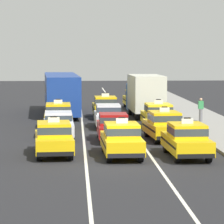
% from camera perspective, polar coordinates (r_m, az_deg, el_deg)
% --- Properties ---
extents(ground_plane, '(160.00, 160.00, 0.00)m').
position_cam_1_polar(ground_plane, '(29.84, 0.78, -4.54)').
color(ground_plane, '#232326').
extents(lane_stripe_left_center, '(0.14, 80.00, 0.01)m').
position_cam_1_polar(lane_stripe_left_center, '(49.58, -2.68, -0.53)').
color(lane_stripe_left_center, silver).
rests_on(lane_stripe_left_center, ground).
extents(lane_stripe_center_right, '(0.14, 80.00, 0.01)m').
position_cam_1_polar(lane_stripe_center_right, '(49.72, 1.01, -0.51)').
color(lane_stripe_center_right, silver).
rests_on(lane_stripe_center_right, ground).
extents(sidewalk_curb, '(4.00, 90.00, 0.15)m').
position_cam_1_polar(sidewalk_curb, '(45.55, 8.52, -1.03)').
color(sidewalk_curb, gray).
rests_on(sidewalk_curb, ground).
extents(taxi_left_nearest, '(2.08, 4.66, 1.96)m').
position_cam_1_polar(taxi_left_nearest, '(32.05, -5.13, -2.27)').
color(taxi_left_nearest, black).
rests_on(taxi_left_nearest, ground).
extents(sedan_left_second, '(1.90, 4.36, 1.58)m').
position_cam_1_polar(sedan_left_second, '(38.18, -4.73, -1.07)').
color(sedan_left_second, black).
rests_on(sedan_left_second, ground).
extents(taxi_left_third, '(1.94, 4.61, 1.96)m').
position_cam_1_polar(taxi_left_third, '(43.23, -4.75, -0.26)').
color(taxi_left_third, black).
rests_on(taxi_left_third, ground).
extents(bus_left_fourth, '(3.15, 11.33, 3.22)m').
position_cam_1_polar(bus_left_fourth, '(52.23, -4.48, 1.76)').
color(bus_left_fourth, black).
rests_on(bus_left_fourth, ground).
extents(taxi_center_nearest, '(1.92, 4.60, 1.96)m').
position_cam_1_polar(taxi_center_nearest, '(31.48, 0.85, -2.39)').
color(taxi_center_nearest, black).
rests_on(taxi_center_nearest, ground).
extents(sedan_center_second, '(1.78, 4.31, 1.58)m').
position_cam_1_polar(sedan_center_second, '(37.02, 0.11, -1.25)').
color(sedan_center_second, black).
rests_on(sedan_center_second, ground).
extents(sedan_center_third, '(1.79, 4.31, 1.58)m').
position_cam_1_polar(sedan_center_third, '(43.24, -0.34, -0.28)').
color(sedan_center_third, black).
rests_on(sedan_center_third, ground).
extents(taxi_center_fourth, '(1.89, 4.59, 1.96)m').
position_cam_1_polar(taxi_center_fourth, '(49.41, -0.59, 0.47)').
color(taxi_center_fourth, black).
rests_on(taxi_center_fourth, ground).
extents(taxi_right_nearest, '(1.94, 4.61, 1.96)m').
position_cam_1_polar(taxi_right_nearest, '(31.55, 6.57, -2.41)').
color(taxi_right_nearest, black).
rests_on(taxi_right_nearest, ground).
extents(taxi_right_second, '(2.09, 4.66, 1.96)m').
position_cam_1_polar(taxi_right_second, '(37.46, 4.59, -1.14)').
color(taxi_right_second, black).
rests_on(taxi_right_second, ground).
extents(taxi_right_third, '(1.91, 4.59, 1.96)m').
position_cam_1_polar(taxi_right_third, '(42.94, 4.07, -0.30)').
color(taxi_right_third, black).
rests_on(taxi_right_third, ground).
extents(box_truck_right_fourth, '(2.48, 7.03, 3.27)m').
position_cam_1_polar(box_truck_right_fourth, '(50.20, 2.89, 1.58)').
color(box_truck_right_fourth, black).
rests_on(box_truck_right_fourth, ground).
extents(taxi_right_fifth, '(1.97, 4.62, 1.96)m').
position_cam_1_polar(taxi_right_fifth, '(57.67, 2.08, 1.19)').
color(taxi_right_fifth, black).
rests_on(taxi_right_fifth, ground).
extents(pedestrian_near_crosswalk, '(0.36, 0.24, 1.66)m').
position_cam_1_polar(pedestrian_near_crosswalk, '(46.15, 7.81, 0.21)').
color(pedestrian_near_crosswalk, slate).
rests_on(pedestrian_near_crosswalk, sidewalk_curb).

